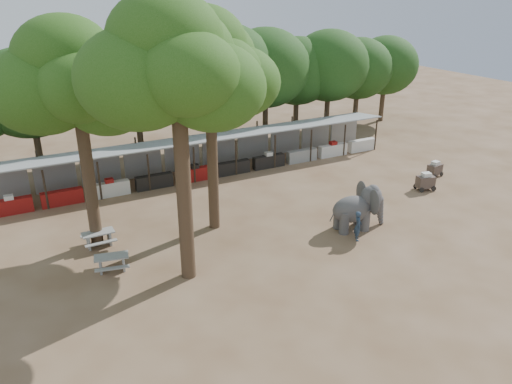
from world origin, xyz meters
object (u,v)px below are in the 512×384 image
yard_tree_back (205,65)px  handler (358,226)px  cart_back (435,169)px  picnic_table_near (112,261)px  elephant (359,208)px  cart_front (425,181)px  picnic_table_far (99,237)px  yard_tree_left (71,79)px  yard_tree_center (171,66)px

yard_tree_back → handler: yard_tree_back is taller
cart_back → yard_tree_back: bearing=170.1°
yard_tree_back → picnic_table_near: (-5.78, -2.14, -8.05)m
elephant → cart_front: (7.24, 2.31, -0.63)m
yard_tree_back → picnic_table_far: yard_tree_back is taller
elephant → cart_front: 7.62m
elephant → picnic_table_far: (-12.67, 4.43, -0.69)m
yard_tree_back → elephant: 10.77m
yard_tree_back → cart_front: 16.26m
picnic_table_near → picnic_table_far: picnic_table_far is taller
picnic_table_far → yard_tree_left: bearing=107.9°
yard_tree_left → yard_tree_back: bearing=-9.5°
yard_tree_center → cart_front: bearing=7.9°
picnic_table_near → cart_front: cart_front is taller
yard_tree_center → picnic_table_near: yard_tree_center is taller
picnic_table_near → cart_back: bearing=16.9°
handler → picnic_table_far: bearing=95.6°
cart_front → handler: bearing=-144.2°
yard_tree_center → elephant: (9.83, 0.07, -8.01)m
yard_tree_center → handler: size_ratio=7.60×
yard_tree_center → yard_tree_back: size_ratio=1.06×
picnic_table_far → cart_front: bearing=-6.9°
picnic_table_near → picnic_table_far: size_ratio=1.12×
yard_tree_center → yard_tree_back: yard_tree_center is taller
yard_tree_center → cart_front: 19.28m
yard_tree_center → picnic_table_near: (-2.79, 1.86, -8.71)m
picnic_table_near → cart_front: bearing=13.3°
cart_front → yard_tree_center: bearing=-158.8°
yard_tree_left → cart_back: 23.76m
yard_tree_center → picnic_table_far: (-2.83, 4.50, -8.70)m
yard_tree_center → cart_back: 21.65m
yard_tree_center → picnic_table_far: 10.20m
yard_tree_left → elephant: size_ratio=3.44×
handler → yard_tree_left: bearing=94.0°
cart_front → cart_back: bearing=45.4°
yard_tree_center → handler: bearing=-6.3°
yard_tree_center → cart_back: (19.46, 3.88, -8.68)m
cart_front → yard_tree_back: bearing=-173.4°
elephant → cart_back: 10.37m
elephant → handler: size_ratio=2.02×
yard_tree_center → elephant: yard_tree_center is taller
cart_front → elephant: bearing=-149.1°
yard_tree_center → cart_back: yard_tree_center is taller
handler → cart_front: size_ratio=1.19×
yard_tree_center → cart_back: size_ratio=9.96×
elephant → picnic_table_far: size_ratio=2.05×
yard_tree_left → picnic_table_near: size_ratio=6.27×
elephant → cart_front: size_ratio=2.41×
picnic_table_far → yard_tree_back: bearing=-5.8°
cart_front → picnic_table_near: bearing=-165.3°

